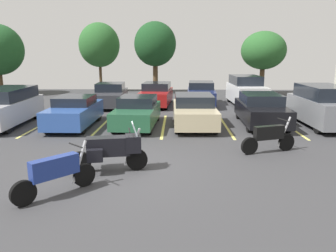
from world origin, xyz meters
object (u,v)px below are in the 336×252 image
car_green (137,112)px  car_far_red (156,94)px  car_far_white (246,91)px  car_silver (6,107)px  motorcycle_third (269,137)px  car_grey (323,106)px  motorcycle_touring (112,149)px  motorcycle_second (56,173)px  car_far_charcoal (110,95)px  car_champagne (194,111)px  car_far_navy (201,94)px  car_black (261,110)px  car_blue (75,112)px

car_green → car_far_red: car_far_red is taller
car_far_white → car_silver: bearing=-152.9°
motorcycle_third → car_grey: car_grey is taller
motorcycle_touring → motorcycle_third: bearing=21.4°
motorcycle_second → car_far_charcoal: 13.98m
car_silver → car_champagne: 9.07m
car_champagne → car_far_navy: size_ratio=1.00×
car_black → car_far_white: 6.19m
car_champagne → car_far_navy: 6.47m
car_black → motorcycle_second: bearing=-130.1°
car_far_charcoal → car_far_white: (8.95, 0.64, 0.25)m
motorcycle_touring → car_far_white: 14.37m
car_silver → car_far_white: (12.85, 6.57, 0.06)m
car_far_navy → car_green: bearing=-117.7°
motorcycle_touring → car_grey: 10.98m
car_black → car_grey: bearing=-3.6°
car_far_red → car_far_charcoal: bearing=-174.3°
car_champagne → car_far_red: bearing=109.6°
car_grey → car_far_white: bearing=110.5°
car_silver → car_champagne: (9.07, 0.11, -0.18)m
car_grey → car_far_red: car_grey is taller
car_far_charcoal → motorcycle_touring: bearing=-78.6°
car_silver → car_champagne: size_ratio=1.06×
car_far_charcoal → car_far_white: size_ratio=1.05×
car_black → car_champagne: bearing=-174.9°
motorcycle_third → car_silver: car_silver is taller
motorcycle_touring → car_silver: bearing=135.5°
car_silver → car_far_red: (6.89, 6.23, -0.17)m
motorcycle_third → car_champagne: bearing=119.2°
car_blue → motorcycle_touring: bearing=-64.0°
car_silver → car_blue: size_ratio=1.14×
motorcycle_second → car_far_white: (7.56, 14.54, 0.37)m
car_grey → car_far_charcoal: car_grey is taller
car_far_navy → car_black: bearing=-68.1°
car_far_navy → car_far_red: bearing=-174.2°
motorcycle_third → motorcycle_second: bearing=-148.9°
motorcycle_second → car_black: (7.06, 8.38, 0.16)m
car_black → car_grey: size_ratio=0.99×
car_blue → car_far_navy: car_far_navy is taller
car_far_charcoal → car_far_navy: (5.97, 0.60, 0.04)m
car_far_charcoal → car_grey: bearing=-26.8°
motorcycle_touring → car_far_red: car_far_red is taller
car_silver → car_grey: 15.22m
motorcycle_touring → car_far_navy: (3.53, 12.78, 0.05)m
car_blue → car_far_white: size_ratio=0.96×
car_champagne → car_black: car_black is taller
car_grey → car_black: bearing=176.4°
motorcycle_second → car_silver: car_silver is taller
motorcycle_touring → car_far_navy: 13.25m
motorcycle_second → car_far_navy: bearing=72.5°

